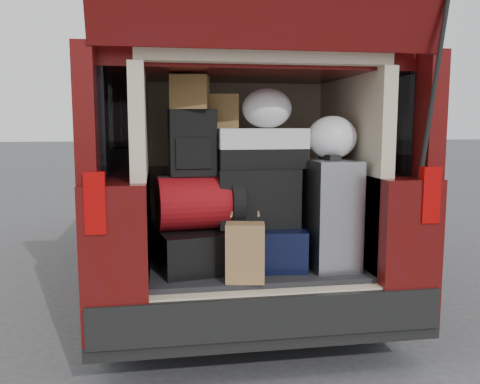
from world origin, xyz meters
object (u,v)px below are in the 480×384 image
(navy_hardshell, at_px, (265,244))
(red_duffel, at_px, (199,203))
(black_soft_case, at_px, (257,197))
(silver_roller, at_px, (328,213))
(kraft_bag, at_px, (245,253))
(backpack, at_px, (192,143))
(black_hardshell, at_px, (192,247))
(twotone_duffel, at_px, (261,148))

(navy_hardshell, bearing_deg, red_duffel, -167.75)
(navy_hardshell, distance_m, red_duffel, 0.48)
(red_duffel, relative_size, black_soft_case, 1.00)
(navy_hardshell, bearing_deg, black_soft_case, -159.85)
(navy_hardshell, distance_m, silver_roller, 0.43)
(red_duffel, bearing_deg, kraft_bag, -61.05)
(backpack, bearing_deg, black_soft_case, -4.41)
(black_hardshell, xyz_separation_m, backpack, (0.01, -0.01, 0.62))
(black_hardshell, distance_m, twotone_duffel, 0.72)
(kraft_bag, bearing_deg, twotone_duffel, 76.98)
(black_hardshell, height_order, kraft_bag, kraft_bag)
(silver_roller, xyz_separation_m, black_soft_case, (-0.41, 0.10, 0.09))
(black_hardshell, xyz_separation_m, navy_hardshell, (0.44, -0.01, 0.00))
(black_hardshell, height_order, navy_hardshell, navy_hardshell)
(black_hardshell, distance_m, black_soft_case, 0.49)
(kraft_bag, height_order, twotone_duffel, twotone_duffel)
(navy_hardshell, height_order, silver_roller, silver_roller)
(navy_hardshell, xyz_separation_m, silver_roller, (0.36, -0.12, 0.20))
(black_hardshell, xyz_separation_m, kraft_bag, (0.26, -0.36, 0.04))
(silver_roller, height_order, twotone_duffel, twotone_duffel)
(kraft_bag, height_order, black_soft_case, black_soft_case)
(black_soft_case, relative_size, backpack, 1.25)
(navy_hardshell, relative_size, backpack, 1.43)
(kraft_bag, xyz_separation_m, twotone_duffel, (0.16, 0.36, 0.54))
(red_duffel, height_order, twotone_duffel, twotone_duffel)
(black_soft_case, bearing_deg, silver_roller, -13.06)
(backpack, bearing_deg, navy_hardshell, -2.73)
(silver_roller, relative_size, backpack, 1.66)
(silver_roller, distance_m, twotone_duffel, 0.56)
(red_duffel, height_order, black_soft_case, black_soft_case)
(black_hardshell, bearing_deg, silver_roller, -19.06)
(twotone_duffel, bearing_deg, backpack, -179.21)
(backpack, bearing_deg, red_duffel, -47.61)
(silver_roller, height_order, black_soft_case, silver_roller)
(black_hardshell, relative_size, black_soft_case, 1.21)
(navy_hardshell, xyz_separation_m, red_duffel, (-0.40, -0.04, 0.27))
(kraft_bag, relative_size, twotone_duffel, 0.61)
(navy_hardshell, height_order, black_soft_case, black_soft_case)
(black_soft_case, height_order, backpack, backpack)
(backpack, bearing_deg, black_hardshell, 116.10)
(black_hardshell, xyz_separation_m, red_duffel, (0.04, -0.04, 0.27))
(navy_hardshell, bearing_deg, silver_roller, -10.67)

